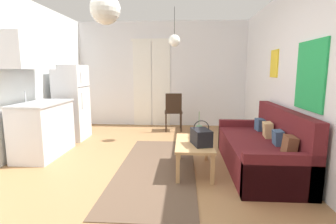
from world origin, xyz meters
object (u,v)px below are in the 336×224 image
refrigerator (72,103)px  handbag (201,137)px  bamboo_vase (199,132)px  pendant_lamp_near (105,9)px  accent_chair (173,110)px  couch (263,150)px  pendant_lamp_far (174,41)px  coffee_table (194,146)px

refrigerator → handbag: bearing=-34.5°
bamboo_vase → pendant_lamp_near: 2.22m
accent_chair → pendant_lamp_near: 3.85m
handbag → refrigerator: bearing=145.5°
accent_chair → pendant_lamp_near: size_ratio=1.15×
bamboo_vase → handbag: size_ratio=1.06×
couch → handbag: bearing=-162.9°
bamboo_vase → pendant_lamp_far: (-0.44, 1.48, 1.52)m
refrigerator → couch: bearing=-23.0°
accent_chair → pendant_lamp_near: bearing=77.7°
bamboo_vase → refrigerator: (-2.59, 1.39, 0.25)m
handbag → pendant_lamp_far: bearing=103.4°
refrigerator → accent_chair: (2.10, 0.84, -0.26)m
handbag → bamboo_vase: bearing=91.6°
couch → coffee_table: 1.04m
handbag → refrigerator: (-2.60, 1.79, 0.24)m
bamboo_vase → coffee_table: bearing=-107.5°
couch → handbag: size_ratio=5.35×
pendant_lamp_far → coffee_table: bearing=-78.4°
couch → pendant_lamp_far: 2.74m
coffee_table → bamboo_vase: 0.30m
coffee_table → handbag: 0.24m
couch → pendant_lamp_far: size_ratio=2.67×
handbag → pendant_lamp_near: pendant_lamp_near is taller
coffee_table → bamboo_vase: bearing=72.5°
pendant_lamp_far → handbag: bearing=-76.6°
bamboo_vase → pendant_lamp_near: size_ratio=0.51×
refrigerator → pendant_lamp_far: 2.49m
refrigerator → bamboo_vase: bearing=-28.3°
refrigerator → pendant_lamp_far: (2.15, 0.09, 1.26)m
handbag → pendant_lamp_near: 2.01m
couch → pendant_lamp_near: 2.87m
coffee_table → accent_chair: size_ratio=1.08×
coffee_table → pendant_lamp_far: 2.43m
accent_chair → pendant_lamp_near: (-0.52, -3.50, 1.52)m
accent_chair → pendant_lamp_far: 1.70m
refrigerator → coffee_table: bearing=-33.3°
bamboo_vase → handbag: 0.39m
bamboo_vase → refrigerator: 2.95m
handbag → accent_chair: 2.67m
pendant_lamp_near → bamboo_vase: bearing=51.6°
couch → coffee_table: (-1.03, -0.15, 0.09)m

